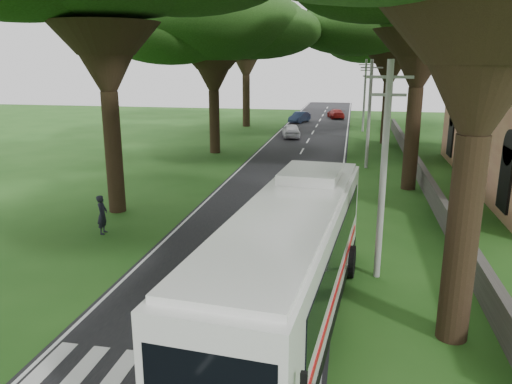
{
  "coord_description": "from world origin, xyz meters",
  "views": [
    {
      "loc": [
        4.31,
        -12.06,
        7.99
      ],
      "look_at": [
        0.2,
        9.25,
        2.2
      ],
      "focal_mm": 35.0,
      "sensor_mm": 36.0,
      "label": 1
    }
  ],
  "objects": [
    {
      "name": "tree_l_midb",
      "position": [
        -7.5,
        30.0,
        10.8
      ],
      "size": [
        15.02,
        15.02,
        14.08
      ],
      "color": "black",
      "rests_on": "ground"
    },
    {
      "name": "road",
      "position": [
        0.0,
        25.0,
        0.01
      ],
      "size": [
        8.0,
        120.0,
        0.04
      ],
      "primitive_type": "cube",
      "color": "black",
      "rests_on": "ground"
    },
    {
      "name": "distant_car_c",
      "position": [
        2.0,
        58.52,
        0.68
      ],
      "size": [
        2.78,
        4.79,
        1.31
      ],
      "primitive_type": "imported",
      "rotation": [
        0.0,
        0.0,
        3.36
      ],
      "color": "maroon",
      "rests_on": "road"
    },
    {
      "name": "pole_mid",
      "position": [
        5.5,
        26.0,
        4.18
      ],
      "size": [
        1.6,
        0.24,
        8.0
      ],
      "color": "gray",
      "rests_on": "ground"
    },
    {
      "name": "pole_far",
      "position": [
        5.5,
        46.0,
        4.18
      ],
      "size": [
        1.6,
        0.24,
        8.0
      ],
      "color": "gray",
      "rests_on": "ground"
    },
    {
      "name": "pedestrian",
      "position": [
        -7.02,
        8.5,
        0.93
      ],
      "size": [
        0.54,
        0.74,
        1.87
      ],
      "primitive_type": "imported",
      "rotation": [
        0.0,
        0.0,
        1.71
      ],
      "color": "black",
      "rests_on": "ground"
    },
    {
      "name": "ground",
      "position": [
        0.0,
        0.0,
        0.0
      ],
      "size": [
        140.0,
        140.0,
        0.0
      ],
      "primitive_type": "plane",
      "color": "#1E4B15",
      "rests_on": "ground"
    },
    {
      "name": "distant_car_b",
      "position": [
        -2.47,
        52.93,
        0.71
      ],
      "size": [
        2.63,
        4.35,
        1.35
      ],
      "primitive_type": "imported",
      "rotation": [
        0.0,
        0.0,
        -0.31
      ],
      "color": "navy",
      "rests_on": "road"
    },
    {
      "name": "pole_near",
      "position": [
        5.5,
        6.0,
        4.18
      ],
      "size": [
        1.6,
        0.24,
        8.0
      ],
      "color": "gray",
      "rests_on": "ground"
    },
    {
      "name": "tree_r_midb",
      "position": [
        7.5,
        38.0,
        11.74
      ],
      "size": [
        16.19,
        16.19,
        15.25
      ],
      "color": "black",
      "rests_on": "ground"
    },
    {
      "name": "property_wall",
      "position": [
        9.0,
        24.0,
        0.6
      ],
      "size": [
        0.35,
        50.0,
        1.2
      ],
      "primitive_type": "cube",
      "color": "#383533",
      "rests_on": "ground"
    },
    {
      "name": "distant_car_a",
      "position": [
        -1.93,
        39.74,
        0.77
      ],
      "size": [
        2.51,
        4.59,
        1.48
      ],
      "primitive_type": "imported",
      "rotation": [
        0.0,
        0.0,
        3.32
      ],
      "color": "#B2B2B7",
      "rests_on": "road"
    },
    {
      "name": "coach_bus",
      "position": [
        2.71,
        1.74,
        2.13
      ],
      "size": [
        4.03,
        13.59,
        3.95
      ],
      "rotation": [
        0.0,
        0.0,
        -0.09
      ],
      "color": "white",
      "rests_on": "ground"
    },
    {
      "name": "tree_l_far",
      "position": [
        -8.5,
        48.0,
        12.39
      ],
      "size": [
        13.88,
        13.88,
        15.5
      ],
      "color": "black",
      "rests_on": "ground"
    },
    {
      "name": "tree_r_far",
      "position": [
        8.5,
        56.0,
        10.64
      ],
      "size": [
        14.33,
        14.33,
        13.79
      ],
      "color": "black",
      "rests_on": "ground"
    }
  ]
}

